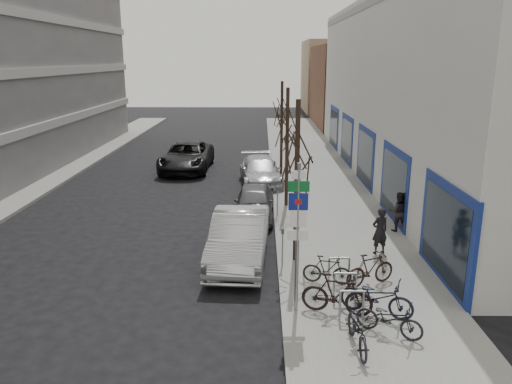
{
  "coord_description": "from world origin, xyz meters",
  "views": [
    {
      "loc": [
        1.47,
        -12.21,
        6.71
      ],
      "look_at": [
        1.26,
        5.4,
        2.0
      ],
      "focal_mm": 35.0,
      "sensor_mm": 36.0,
      "label": 1
    }
  ],
  "objects_px": {
    "tree_near": "(297,144)",
    "lane_car": "(187,156)",
    "bike_far_curb": "(390,316)",
    "pedestrian_near": "(380,231)",
    "bike_near_right": "(337,294)",
    "parked_car_back": "(261,171)",
    "bike_mid_inner": "(327,270)",
    "bike_rack": "(345,283)",
    "meter_front": "(283,243)",
    "meter_mid": "(278,198)",
    "tree_mid": "(287,120)",
    "bike_mid_curb": "(377,294)",
    "parked_car_front": "(239,238)",
    "bike_far_inner": "(370,269)",
    "pedestrian_far": "(398,211)",
    "parked_car_mid": "(254,202)",
    "meter_back": "(275,170)",
    "bike_near_left": "(358,327)",
    "tree_far": "(282,106)",
    "highway_sign_pole": "(298,229)"
  },
  "relations": [
    {
      "from": "bike_far_inner",
      "to": "bike_far_curb",
      "type": "bearing_deg",
      "value": 151.77
    },
    {
      "from": "meter_front",
      "to": "meter_mid",
      "type": "distance_m",
      "value": 5.5
    },
    {
      "from": "bike_far_inner",
      "to": "parked_car_front",
      "type": "xyz_separation_m",
      "value": [
        -4.0,
        2.12,
        0.18
      ]
    },
    {
      "from": "parked_car_front",
      "to": "lane_car",
      "type": "distance_m",
      "value": 15.0
    },
    {
      "from": "parked_car_back",
      "to": "bike_near_left",
      "type": "bearing_deg",
      "value": -88.07
    },
    {
      "from": "bike_rack",
      "to": "parked_car_back",
      "type": "relative_size",
      "value": 0.44
    },
    {
      "from": "meter_front",
      "to": "bike_mid_inner",
      "type": "xyz_separation_m",
      "value": [
        1.29,
        -1.36,
        -0.31
      ]
    },
    {
      "from": "bike_rack",
      "to": "parked_car_front",
      "type": "height_order",
      "value": "parked_car_front"
    },
    {
      "from": "bike_far_curb",
      "to": "pedestrian_near",
      "type": "distance_m",
      "value": 5.4
    },
    {
      "from": "tree_near",
      "to": "lane_car",
      "type": "bearing_deg",
      "value": 111.59
    },
    {
      "from": "lane_car",
      "to": "pedestrian_near",
      "type": "xyz_separation_m",
      "value": [
        8.75,
        -14.07,
        0.12
      ]
    },
    {
      "from": "tree_mid",
      "to": "bike_mid_curb",
      "type": "bearing_deg",
      "value": -79.47
    },
    {
      "from": "bike_near_right",
      "to": "parked_car_front",
      "type": "distance_m",
      "value": 4.76
    },
    {
      "from": "highway_sign_pole",
      "to": "bike_mid_inner",
      "type": "xyz_separation_m",
      "value": [
        1.04,
        1.66,
        -1.86
      ]
    },
    {
      "from": "tree_mid",
      "to": "meter_back",
      "type": "xyz_separation_m",
      "value": [
        -0.45,
        4.0,
        -3.19
      ]
    },
    {
      "from": "bike_near_left",
      "to": "bike_mid_inner",
      "type": "bearing_deg",
      "value": 91.41
    },
    {
      "from": "meter_back",
      "to": "bike_mid_inner",
      "type": "xyz_separation_m",
      "value": [
        1.29,
        -12.36,
        -0.31
      ]
    },
    {
      "from": "meter_mid",
      "to": "pedestrian_far",
      "type": "distance_m",
      "value": 5.08
    },
    {
      "from": "highway_sign_pole",
      "to": "parked_car_back",
      "type": "xyz_separation_m",
      "value": [
        -1.0,
        14.47,
        -1.71
      ]
    },
    {
      "from": "bike_far_inner",
      "to": "pedestrian_far",
      "type": "bearing_deg",
      "value": -49.21
    },
    {
      "from": "bike_far_curb",
      "to": "pedestrian_far",
      "type": "distance_m",
      "value": 8.0
    },
    {
      "from": "highway_sign_pole",
      "to": "bike_mid_inner",
      "type": "height_order",
      "value": "highway_sign_pole"
    },
    {
      "from": "tree_mid",
      "to": "pedestrian_far",
      "type": "bearing_deg",
      "value": -40.1
    },
    {
      "from": "bike_mid_curb",
      "to": "lane_car",
      "type": "height_order",
      "value": "lane_car"
    },
    {
      "from": "bike_near_right",
      "to": "pedestrian_near",
      "type": "relative_size",
      "value": 1.16
    },
    {
      "from": "bike_near_right",
      "to": "pedestrian_far",
      "type": "bearing_deg",
      "value": -10.75
    },
    {
      "from": "tree_far",
      "to": "bike_far_inner",
      "type": "relative_size",
      "value": 3.19
    },
    {
      "from": "parked_car_front",
      "to": "parked_car_mid",
      "type": "distance_m",
      "value": 4.9
    },
    {
      "from": "parked_car_back",
      "to": "pedestrian_near",
      "type": "height_order",
      "value": "pedestrian_near"
    },
    {
      "from": "parked_car_front",
      "to": "bike_mid_curb",
      "type": "bearing_deg",
      "value": -42.82
    },
    {
      "from": "parked_car_mid",
      "to": "parked_car_back",
      "type": "height_order",
      "value": "parked_car_back"
    },
    {
      "from": "meter_mid",
      "to": "bike_far_curb",
      "type": "height_order",
      "value": "meter_mid"
    },
    {
      "from": "tree_far",
      "to": "meter_front",
      "type": "height_order",
      "value": "tree_far"
    },
    {
      "from": "bike_mid_inner",
      "to": "parked_car_back",
      "type": "distance_m",
      "value": 12.98
    },
    {
      "from": "pedestrian_far",
      "to": "bike_mid_inner",
      "type": "bearing_deg",
      "value": 56.92
    },
    {
      "from": "tree_far",
      "to": "parked_car_back",
      "type": "bearing_deg",
      "value": -120.5
    },
    {
      "from": "bike_rack",
      "to": "meter_front",
      "type": "distance_m",
      "value": 2.92
    },
    {
      "from": "bike_rack",
      "to": "lane_car",
      "type": "xyz_separation_m",
      "value": [
        -7.0,
        17.55,
        0.2
      ]
    },
    {
      "from": "parked_car_back",
      "to": "bike_far_curb",
      "type": "bearing_deg",
      "value": -84.65
    },
    {
      "from": "parked_car_front",
      "to": "bike_far_curb",
      "type": "bearing_deg",
      "value": -48.51
    },
    {
      "from": "bike_far_curb",
      "to": "parked_car_back",
      "type": "height_order",
      "value": "parked_car_back"
    },
    {
      "from": "parked_car_back",
      "to": "bike_far_inner",
      "type": "bearing_deg",
      "value": -81.84
    },
    {
      "from": "tree_far",
      "to": "parked_car_back",
      "type": "height_order",
      "value": "tree_far"
    },
    {
      "from": "tree_far",
      "to": "pedestrian_near",
      "type": "bearing_deg",
      "value": -76.64
    },
    {
      "from": "meter_back",
      "to": "parked_car_back",
      "type": "bearing_deg",
      "value": 148.32
    },
    {
      "from": "tree_far",
      "to": "meter_back",
      "type": "height_order",
      "value": "tree_far"
    },
    {
      "from": "meter_back",
      "to": "parked_car_front",
      "type": "xyz_separation_m",
      "value": [
        -1.45,
        -10.33,
        -0.07
      ]
    },
    {
      "from": "bike_rack",
      "to": "bike_mid_inner",
      "type": "xyz_separation_m",
      "value": [
        -0.36,
        1.04,
        -0.06
      ]
    },
    {
      "from": "bike_mid_curb",
      "to": "tree_near",
      "type": "bearing_deg",
      "value": 52.58
    },
    {
      "from": "meter_back",
      "to": "bike_near_left",
      "type": "bearing_deg",
      "value": -84.34
    }
  ]
}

